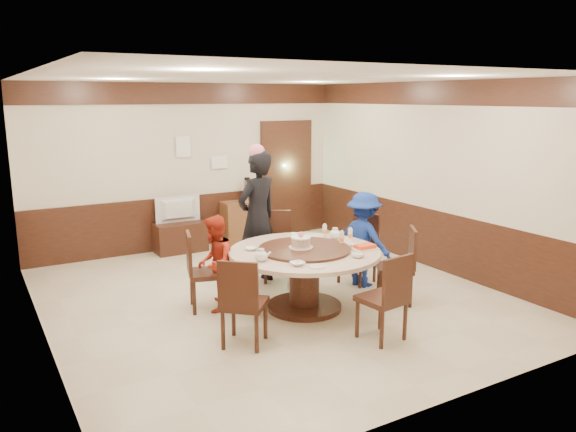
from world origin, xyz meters
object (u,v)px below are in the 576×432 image
tv_stand (180,237)px  thermos (247,190)px  birthday_cake (301,242)px  person_blue (364,239)px  banquet_table (304,267)px  person_red (215,263)px  side_cabinet (244,222)px  shrimp_platter (365,247)px  television (179,210)px  person_standing (258,218)px

tv_stand → thermos: (1.29, 0.03, 0.69)m
birthday_cake → person_blue: bearing=14.7°
person_blue → tv_stand: size_ratio=1.54×
person_blue → tv_stand: bearing=12.6°
banquet_table → person_red: size_ratio=1.56×
birthday_cake → side_cabinet: birthday_cake is taller
birthday_cake → person_red: bearing=151.0°
person_red → person_blue: 2.13m
person_red → shrimp_platter: person_red is taller
birthday_cake → banquet_table: bearing=-37.4°
television → person_red: bearing=81.2°
person_blue → television: person_blue is taller
person_red → side_cabinet: bearing=179.2°
thermos → banquet_table: bearing=-104.5°
birthday_cake → television: birthday_cake is taller
television → thermos: bearing=-176.7°
person_standing → person_blue: size_ratio=1.42×
person_standing → television: bearing=-97.3°
birthday_cake → person_standing: bearing=89.6°
banquet_table → side_cabinet: 3.41m
person_blue → tv_stand: 3.37m
person_standing → side_cabinet: person_standing is taller
banquet_table → tv_stand: 3.33m
shrimp_platter → television: bearing=106.5°
shrimp_platter → thermos: bearing=86.7°
person_standing → shrimp_platter: person_standing is taller
person_standing → person_red: 1.18m
person_blue → thermos: size_ratio=3.45×
television → thermos: thermos is taller
person_blue → side_cabinet: person_blue is taller
birthday_cake → thermos: 3.41m
person_red → thermos: person_red is taller
person_red → thermos: 3.34m
banquet_table → person_red: bearing=150.6°
person_red → tv_stand: size_ratio=1.38×
thermos → person_red: bearing=-123.0°
shrimp_platter → television: 3.79m
tv_stand → television: (0.00, 0.00, 0.47)m
banquet_table → side_cabinet: (0.79, 3.32, -0.16)m
tv_stand → thermos: size_ratio=2.24×
birthday_cake → tv_stand: birthday_cake is taller
person_standing → side_cabinet: (0.81, 2.12, -0.56)m
person_standing → thermos: bearing=-130.7°
person_blue → thermos: (-0.31, 2.97, 0.28)m
person_red → thermos: (1.81, 2.78, 0.35)m
birthday_cake → thermos: thermos is taller
person_standing → television: (-0.40, 2.09, -0.21)m
shrimp_platter → side_cabinet: 3.69m
side_cabinet → tv_stand: bearing=-178.6°
banquet_table → shrimp_platter: 0.78m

